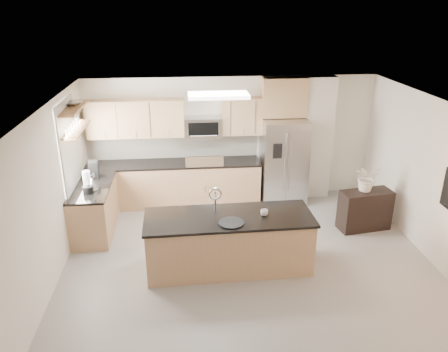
{
  "coord_description": "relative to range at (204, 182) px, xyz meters",
  "views": [
    {
      "loc": [
        -0.98,
        -5.54,
        4.01
      ],
      "look_at": [
        -0.34,
        1.3,
        1.24
      ],
      "focal_mm": 35.0,
      "sensor_mm": 36.0,
      "label": 1
    }
  ],
  "objects": [
    {
      "name": "floor",
      "position": [
        0.6,
        -2.92,
        -0.47
      ],
      "size": [
        6.5,
        6.5,
        0.0
      ],
      "primitive_type": "plane",
      "color": "#9B9994",
      "rests_on": "ground"
    },
    {
      "name": "ceiling",
      "position": [
        0.6,
        -2.92,
        2.13
      ],
      "size": [
        6.0,
        6.5,
        0.02
      ],
      "primitive_type": "cube",
      "color": "silver",
      "rests_on": "wall_back"
    },
    {
      "name": "wall_back",
      "position": [
        0.6,
        0.33,
        0.83
      ],
      "size": [
        6.0,
        0.02,
        2.6
      ],
      "primitive_type": "cube",
      "color": "white",
      "rests_on": "floor"
    },
    {
      "name": "wall_left",
      "position": [
        -2.4,
        -2.92,
        0.83
      ],
      "size": [
        0.02,
        6.5,
        2.6
      ],
      "primitive_type": "cube",
      "color": "white",
      "rests_on": "floor"
    },
    {
      "name": "back_counter",
      "position": [
        -0.63,
        0.01,
        -0.0
      ],
      "size": [
        3.55,
        0.66,
        1.44
      ],
      "color": "tan",
      "rests_on": "floor"
    },
    {
      "name": "left_counter",
      "position": [
        -2.07,
        -1.07,
        -0.01
      ],
      "size": [
        0.66,
        1.5,
        0.92
      ],
      "color": "tan",
      "rests_on": "floor"
    },
    {
      "name": "range",
      "position": [
        0.0,
        0.0,
        0.0
      ],
      "size": [
        0.76,
        0.64,
        1.14
      ],
      "color": "black",
      "rests_on": "floor"
    },
    {
      "name": "upper_cabinets",
      "position": [
        -0.7,
        0.16,
        1.35
      ],
      "size": [
        3.5,
        0.33,
        0.75
      ],
      "color": "tan",
      "rests_on": "wall_back"
    },
    {
      "name": "microwave",
      "position": [
        0.0,
        0.12,
        1.16
      ],
      "size": [
        0.76,
        0.4,
        0.4
      ],
      "color": "#AFAFB2",
      "rests_on": "upper_cabinets"
    },
    {
      "name": "refrigerator",
      "position": [
        1.66,
        -0.05,
        0.42
      ],
      "size": [
        0.92,
        0.78,
        1.78
      ],
      "color": "#AFAFB2",
      "rests_on": "floor"
    },
    {
      "name": "partition_column",
      "position": [
        2.42,
        0.18,
        0.83
      ],
      "size": [
        0.6,
        0.3,
        2.6
      ],
      "primitive_type": "cube",
      "color": "silver",
      "rests_on": "floor"
    },
    {
      "name": "window",
      "position": [
        -2.38,
        -1.07,
        1.18
      ],
      "size": [
        0.04,
        1.15,
        1.65
      ],
      "color": "white",
      "rests_on": "wall_left"
    },
    {
      "name": "shelf_lower",
      "position": [
        -2.25,
        -0.97,
        1.48
      ],
      "size": [
        0.3,
        1.2,
        0.04
      ],
      "primitive_type": "cube",
      "color": "#8D5E38",
      "rests_on": "wall_left"
    },
    {
      "name": "shelf_upper",
      "position": [
        -2.25,
        -0.97,
        1.85
      ],
      "size": [
        0.3,
        1.2,
        0.04
      ],
      "primitive_type": "cube",
      "color": "#8D5E38",
      "rests_on": "wall_left"
    },
    {
      "name": "ceiling_fixture",
      "position": [
        0.2,
        -1.32,
        2.09
      ],
      "size": [
        1.0,
        0.5,
        0.06
      ],
      "primitive_type": "cube",
      "color": "white",
      "rests_on": "ceiling"
    },
    {
      "name": "island",
      "position": [
        0.26,
        -2.47,
        -0.02
      ],
      "size": [
        2.64,
        1.01,
        1.33
      ],
      "rotation": [
        0.0,
        0.0,
        0.02
      ],
      "color": "tan",
      "rests_on": "floor"
    },
    {
      "name": "credenza",
      "position": [
        2.93,
        -1.43,
        -0.09
      ],
      "size": [
        0.99,
        0.53,
        0.76
      ],
      "primitive_type": "cube",
      "rotation": [
        0.0,
        0.0,
        0.15
      ],
      "color": "black",
      "rests_on": "floor"
    },
    {
      "name": "cup",
      "position": [
        0.81,
        -2.49,
        0.48
      ],
      "size": [
        0.12,
        0.12,
        0.09
      ],
      "primitive_type": "imported",
      "rotation": [
        0.0,
        0.0,
        0.02
      ],
      "color": "silver",
      "rests_on": "island"
    },
    {
      "name": "platter",
      "position": [
        0.27,
        -2.7,
        0.45
      ],
      "size": [
        0.39,
        0.39,
        0.02
      ],
      "primitive_type": "cylinder",
      "rotation": [
        0.0,
        0.0,
        -0.0
      ],
      "color": "black",
      "rests_on": "island"
    },
    {
      "name": "blender",
      "position": [
        -2.07,
        -1.37,
        0.62
      ],
      "size": [
        0.17,
        0.17,
        0.4
      ],
      "color": "black",
      "rests_on": "left_counter"
    },
    {
      "name": "kettle",
      "position": [
        -2.02,
        -1.21,
        0.56
      ],
      "size": [
        0.21,
        0.21,
        0.26
      ],
      "color": "#AFAFB2",
      "rests_on": "left_counter"
    },
    {
      "name": "coffee_maker",
      "position": [
        -2.09,
        -0.66,
        0.6
      ],
      "size": [
        0.19,
        0.23,
        0.32
      ],
      "color": "black",
      "rests_on": "left_counter"
    },
    {
      "name": "bowl",
      "position": [
        -2.25,
        -0.86,
        1.91
      ],
      "size": [
        0.44,
        0.44,
        0.09
      ],
      "primitive_type": "imported",
      "rotation": [
        0.0,
        0.0,
        -0.32
      ],
      "color": "#AFAFB2",
      "rests_on": "shelf_upper"
    },
    {
      "name": "flower_vase",
      "position": [
        2.91,
        -1.37,
        0.66
      ],
      "size": [
        0.81,
        0.74,
        0.76
      ],
      "primitive_type": "imported",
      "rotation": [
        0.0,
        0.0,
        0.25
      ],
      "color": "white",
      "rests_on": "credenza"
    }
  ]
}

